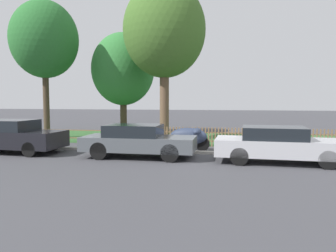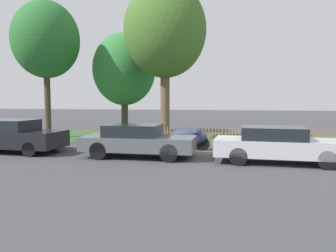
{
  "view_description": "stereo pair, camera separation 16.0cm",
  "coord_description": "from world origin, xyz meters",
  "px_view_note": "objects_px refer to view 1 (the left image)",
  "views": [
    {
      "loc": [
        -0.76,
        -13.59,
        2.28
      ],
      "look_at": [
        -3.56,
        0.83,
        1.1
      ],
      "focal_mm": 35.0,
      "sensor_mm": 36.0,
      "label": 1
    },
    {
      "loc": [
        -0.6,
        -13.56,
        2.28
      ],
      "look_at": [
        -3.56,
        0.83,
        1.1
      ],
      "focal_mm": 35.0,
      "sensor_mm": 36.0,
      "label": 2
    }
  ],
  "objects_px": {
    "tree_behind_motorcycle": "(123,69)",
    "covered_motorcycle": "(189,136)",
    "parked_car_navy_estate": "(278,144)",
    "parked_car_black_saloon": "(138,140)",
    "tree_nearest_kerb": "(44,40)",
    "tree_mid_park": "(164,31)",
    "parked_car_silver_hatchback": "(13,136)"
  },
  "relations": [
    {
      "from": "covered_motorcycle",
      "to": "tree_nearest_kerb",
      "type": "height_order",
      "value": "tree_nearest_kerb"
    },
    {
      "from": "parked_car_navy_estate",
      "to": "tree_behind_motorcycle",
      "type": "bearing_deg",
      "value": 138.0
    },
    {
      "from": "covered_motorcycle",
      "to": "tree_nearest_kerb",
      "type": "xyz_separation_m",
      "value": [
        -8.92,
        3.1,
        5.12
      ]
    },
    {
      "from": "parked_car_silver_hatchback",
      "to": "covered_motorcycle",
      "type": "distance_m",
      "value": 7.65
    },
    {
      "from": "parked_car_black_saloon",
      "to": "tree_behind_motorcycle",
      "type": "distance_m",
      "value": 9.71
    },
    {
      "from": "covered_motorcycle",
      "to": "tree_nearest_kerb",
      "type": "bearing_deg",
      "value": 165.35
    },
    {
      "from": "covered_motorcycle",
      "to": "tree_behind_motorcycle",
      "type": "height_order",
      "value": "tree_behind_motorcycle"
    },
    {
      "from": "tree_nearest_kerb",
      "to": "tree_behind_motorcycle",
      "type": "relative_size",
      "value": 1.21
    },
    {
      "from": "parked_car_black_saloon",
      "to": "tree_nearest_kerb",
      "type": "bearing_deg",
      "value": 143.21
    },
    {
      "from": "parked_car_black_saloon",
      "to": "tree_mid_park",
      "type": "relative_size",
      "value": 0.52
    },
    {
      "from": "parked_car_navy_estate",
      "to": "parked_car_silver_hatchback",
      "type": "bearing_deg",
      "value": -178.92
    },
    {
      "from": "parked_car_navy_estate",
      "to": "covered_motorcycle",
      "type": "relative_size",
      "value": 2.42
    },
    {
      "from": "covered_motorcycle",
      "to": "parked_car_navy_estate",
      "type": "bearing_deg",
      "value": -28.46
    },
    {
      "from": "tree_behind_motorcycle",
      "to": "covered_motorcycle",
      "type": "bearing_deg",
      "value": -50.01
    },
    {
      "from": "parked_car_black_saloon",
      "to": "tree_mid_park",
      "type": "height_order",
      "value": "tree_mid_park"
    },
    {
      "from": "parked_car_black_saloon",
      "to": "tree_behind_motorcycle",
      "type": "relative_size",
      "value": 0.67
    },
    {
      "from": "covered_motorcycle",
      "to": "tree_nearest_kerb",
      "type": "relative_size",
      "value": 0.24
    },
    {
      "from": "tree_mid_park",
      "to": "parked_car_navy_estate",
      "type": "bearing_deg",
      "value": -45.51
    },
    {
      "from": "tree_nearest_kerb",
      "to": "tree_behind_motorcycle",
      "type": "xyz_separation_m",
      "value": [
        3.73,
        3.09,
        -1.49
      ]
    },
    {
      "from": "parked_car_silver_hatchback",
      "to": "parked_car_navy_estate",
      "type": "height_order",
      "value": "parked_car_silver_hatchback"
    },
    {
      "from": "parked_car_silver_hatchback",
      "to": "covered_motorcycle",
      "type": "height_order",
      "value": "parked_car_silver_hatchback"
    },
    {
      "from": "covered_motorcycle",
      "to": "tree_behind_motorcycle",
      "type": "relative_size",
      "value": 0.29
    },
    {
      "from": "parked_car_navy_estate",
      "to": "parked_car_black_saloon",
      "type": "bearing_deg",
      "value": -179.21
    },
    {
      "from": "parked_car_navy_estate",
      "to": "tree_behind_motorcycle",
      "type": "xyz_separation_m",
      "value": [
        -8.72,
        8.48,
        3.59
      ]
    },
    {
      "from": "covered_motorcycle",
      "to": "tree_mid_park",
      "type": "xyz_separation_m",
      "value": [
        -1.79,
        3.13,
        5.36
      ]
    },
    {
      "from": "parked_car_black_saloon",
      "to": "tree_behind_motorcycle",
      "type": "bearing_deg",
      "value": 111.84
    },
    {
      "from": "covered_motorcycle",
      "to": "tree_mid_park",
      "type": "height_order",
      "value": "tree_mid_park"
    },
    {
      "from": "covered_motorcycle",
      "to": "tree_nearest_kerb",
      "type": "distance_m",
      "value": 10.74
    },
    {
      "from": "parked_car_silver_hatchback",
      "to": "tree_nearest_kerb",
      "type": "height_order",
      "value": "tree_nearest_kerb"
    },
    {
      "from": "parked_car_silver_hatchback",
      "to": "tree_mid_park",
      "type": "height_order",
      "value": "tree_mid_park"
    },
    {
      "from": "parked_car_navy_estate",
      "to": "tree_nearest_kerb",
      "type": "bearing_deg",
      "value": 158.78
    },
    {
      "from": "parked_car_black_saloon",
      "to": "tree_mid_park",
      "type": "distance_m",
      "value": 7.5
    }
  ]
}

